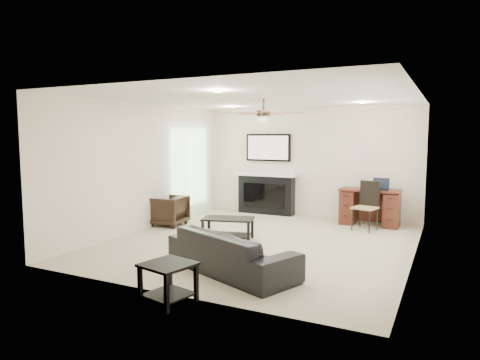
{
  "coord_description": "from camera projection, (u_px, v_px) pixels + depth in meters",
  "views": [
    {
      "loc": [
        2.94,
        -6.77,
        1.88
      ],
      "look_at": [
        -0.39,
        -0.03,
        1.09
      ],
      "focal_mm": 32.0,
      "sensor_mm": 36.0,
      "label": 1
    }
  ],
  "objects": [
    {
      "name": "desk_chair",
      "position": [
        365.0,
        206.0,
        8.41
      ],
      "size": [
        0.52,
        0.53,
        0.97
      ],
      "primitive_type": "cube",
      "rotation": [
        0.0,
        0.0,
        -0.26
      ],
      "color": "black",
      "rests_on": "ground"
    },
    {
      "name": "laptop",
      "position": [
        380.0,
        184.0,
        8.75
      ],
      "size": [
        0.33,
        0.24,
        0.23
      ],
      "primitive_type": "cube",
      "color": "black",
      "rests_on": "desk"
    },
    {
      "name": "desk",
      "position": [
        370.0,
        207.0,
        8.91
      ],
      "size": [
        1.22,
        0.56,
        0.76
      ],
      "primitive_type": "cube",
      "color": "#3B150E",
      "rests_on": "ground"
    },
    {
      "name": "sofa",
      "position": [
        231.0,
        252.0,
        5.84
      ],
      "size": [
        2.12,
        1.45,
        0.58
      ],
      "primitive_type": "imported",
      "rotation": [
        0.0,
        0.0,
        2.76
      ],
      "color": "black",
      "rests_on": "ground"
    },
    {
      "name": "fireplace_unit",
      "position": [
        266.0,
        174.0,
        10.16
      ],
      "size": [
        1.52,
        0.34,
        1.91
      ],
      "primitive_type": "cube",
      "color": "black",
      "rests_on": "ground"
    },
    {
      "name": "coffee_table",
      "position": [
        228.0,
        229.0,
        7.67
      ],
      "size": [
        1.0,
        0.72,
        0.4
      ],
      "primitive_type": "cube",
      "rotation": [
        0.0,
        0.0,
        0.27
      ],
      "color": "black",
      "rests_on": "ground"
    },
    {
      "name": "end_table_left",
      "position": [
        112.0,
        221.0,
        8.22
      ],
      "size": [
        0.58,
        0.58,
        0.45
      ],
      "primitive_type": "cube",
      "rotation": [
        0.0,
        0.0,
        0.18
      ],
      "color": "black",
      "rests_on": "ground"
    },
    {
      "name": "end_table_near",
      "position": [
        168.0,
        283.0,
        4.8
      ],
      "size": [
        0.62,
        0.62,
        0.45
      ],
      "primitive_type": "cube",
      "rotation": [
        0.0,
        0.0,
        -0.22
      ],
      "color": "black",
      "rests_on": "ground"
    },
    {
      "name": "room_shell",
      "position": [
        273.0,
        146.0,
        7.34
      ],
      "size": [
        5.5,
        5.54,
        2.52
      ],
      "color": "#BBB296",
      "rests_on": "ground"
    },
    {
      "name": "armchair",
      "position": [
        168.0,
        211.0,
        8.9
      ],
      "size": [
        0.74,
        0.72,
        0.62
      ],
      "primitive_type": "imported",
      "rotation": [
        0.0,
        0.0,
        -1.49
      ],
      "color": "black",
      "rests_on": "ground"
    }
  ]
}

